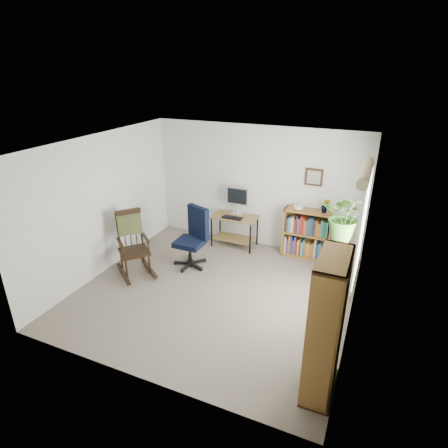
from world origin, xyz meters
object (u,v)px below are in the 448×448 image
at_px(rocking_chair, 133,244).
at_px(tall_bookshelf, 326,327).
at_px(desk, 234,231).
at_px(office_chair, 189,238).
at_px(low_bookshelf, 307,234).

distance_m(rocking_chair, tall_bookshelf, 3.69).
bearing_deg(desk, office_chair, -111.46).
distance_m(desk, office_chair, 1.20).
xyz_separation_m(low_bookshelf, tall_bookshelf, (0.83, -3.10, 0.38)).
xyz_separation_m(rocking_chair, tall_bookshelf, (3.45, -1.29, 0.27)).
bearing_deg(low_bookshelf, tall_bookshelf, -75.03).
xyz_separation_m(rocking_chair, low_bookshelf, (2.62, 1.82, -0.10)).
bearing_deg(desk, tall_bookshelf, -52.92).
distance_m(rocking_chair, low_bookshelf, 3.19).
height_order(low_bookshelf, tall_bookshelf, tall_bookshelf).
relative_size(rocking_chair, low_bookshelf, 1.22).
relative_size(desk, tall_bookshelf, 0.53).
bearing_deg(low_bookshelf, rocking_chair, -145.27).
distance_m(low_bookshelf, tall_bookshelf, 3.24).
xyz_separation_m(desk, low_bookshelf, (1.42, 0.12, 0.15)).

